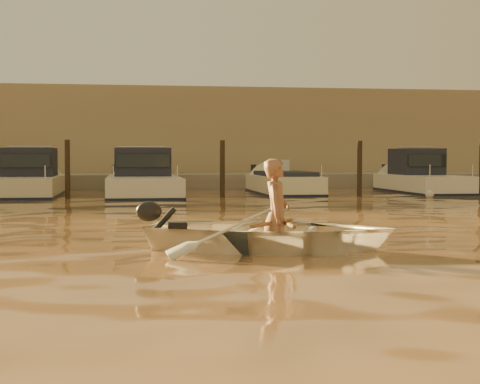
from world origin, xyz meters
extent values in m
plane|color=#92613A|center=(0.00, 0.00, 0.00)|extent=(160.00, 160.00, 0.00)
imported|color=white|center=(-1.37, -0.63, 0.27)|extent=(4.46, 3.78, 0.79)
imported|color=#98654C|center=(-1.27, -0.66, 0.55)|extent=(0.59, 0.72, 1.71)
cylinder|color=brown|center=(-1.13, -0.71, 0.42)|extent=(0.30, 2.09, 0.13)
cylinder|color=brown|center=(-1.32, -0.64, 0.42)|extent=(1.06, 1.87, 0.13)
cylinder|color=#2D2319|center=(-5.50, 13.80, 0.90)|extent=(0.18, 0.18, 2.20)
cylinder|color=#2D2319|center=(-0.20, 13.80, 0.90)|extent=(0.18, 0.18, 2.20)
cylinder|color=#2D2319|center=(4.80, 13.80, 0.90)|extent=(0.18, 0.18, 2.20)
sphere|color=silver|center=(-2.36, 12.50, 0.10)|extent=(0.30, 0.30, 0.30)
sphere|color=orange|center=(3.59, 14.05, 0.10)|extent=(0.30, 0.30, 0.30)
sphere|color=silver|center=(7.03, 12.76, 0.10)|extent=(0.30, 0.30, 0.30)
cube|color=gray|center=(0.00, 21.50, 0.15)|extent=(52.00, 4.00, 1.00)
cube|color=#9E8466|center=(0.00, 27.00, 2.40)|extent=(46.00, 7.00, 4.80)
camera|label=1|loc=(-3.58, -11.70, 1.45)|focal=55.00mm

